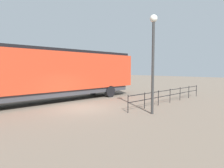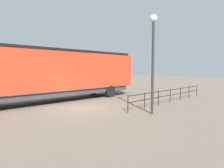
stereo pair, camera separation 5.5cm
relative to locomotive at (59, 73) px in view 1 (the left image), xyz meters
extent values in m
plane|color=#756656|center=(3.81, -0.40, -2.41)|extent=(120.00, 120.00, 0.00)
cube|color=red|center=(0.00, -0.56, 0.13)|extent=(2.98, 16.29, 3.09)
cube|color=black|center=(0.00, 6.28, -0.33)|extent=(2.86, 2.60, 2.16)
cube|color=black|center=(0.00, -0.56, 1.79)|extent=(2.68, 15.64, 0.24)
cube|color=#38383D|center=(0.00, -0.56, -1.64)|extent=(2.68, 14.99, 0.45)
cylinder|color=black|center=(-1.34, 4.65, -1.86)|extent=(0.30, 1.10, 1.10)
cylinder|color=black|center=(1.34, 4.65, -1.86)|extent=(0.30, 1.10, 1.10)
cylinder|color=#2D2D2D|center=(8.24, 1.57, 0.36)|extent=(0.16, 0.16, 5.54)
sphere|color=silver|center=(8.24, 1.57, 3.26)|extent=(0.45, 0.45, 0.45)
cube|color=black|center=(7.00, 5.95, -1.38)|extent=(0.04, 10.37, 0.04)
cube|color=black|center=(7.00, 5.95, -1.79)|extent=(0.04, 10.37, 0.04)
cylinder|color=black|center=(7.00, 0.77, -1.85)|extent=(0.05, 0.05, 1.12)
cylinder|color=black|center=(7.00, 2.50, -1.85)|extent=(0.05, 0.05, 1.12)
cylinder|color=black|center=(7.00, 4.22, -1.85)|extent=(0.05, 0.05, 1.12)
cylinder|color=black|center=(7.00, 5.95, -1.85)|extent=(0.05, 0.05, 1.12)
cylinder|color=black|center=(7.00, 7.68, -1.85)|extent=(0.05, 0.05, 1.12)
cylinder|color=black|center=(7.00, 9.41, -1.85)|extent=(0.05, 0.05, 1.12)
cylinder|color=black|center=(7.00, 11.14, -1.85)|extent=(0.05, 0.05, 1.12)
camera|label=1|loc=(14.86, -8.35, 0.32)|focal=31.30mm
camera|label=2|loc=(14.90, -8.31, 0.32)|focal=31.30mm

